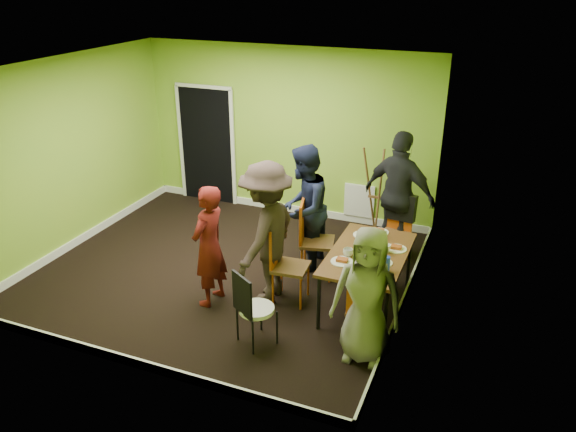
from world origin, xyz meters
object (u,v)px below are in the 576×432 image
dining_table (368,257)px  person_standing (209,246)px  chair_bentwood (252,306)px  person_front_end (367,296)px  easel (381,196)px  blue_bottle (387,264)px  orange_bottle (369,242)px  chair_back_end (400,214)px  chair_left_near (284,259)px  chair_front_end (364,305)px  chair_left_far (311,235)px  person_left_far (304,209)px  person_left_near (267,233)px  thermos (361,243)px  person_back_end (399,196)px

dining_table → person_standing: person_standing is taller
chair_bentwood → person_standing: person_standing is taller
person_front_end → easel: bearing=100.3°
dining_table → blue_bottle: size_ratio=8.37×
orange_bottle → person_standing: (-1.79, -0.81, -0.01)m
chair_back_end → chair_left_near: bearing=64.0°
chair_back_end → chair_bentwood: 2.87m
chair_left_near → chair_bentwood: (0.02, -1.00, -0.07)m
chair_front_end → easel: 2.69m
chair_left_far → chair_left_near: size_ratio=1.05×
chair_left_far → person_left_far: size_ratio=0.61×
person_standing → person_left_near: (0.61, 0.36, 0.13)m
thermos → person_left_near: person_left_near is taller
easel → person_left_near: size_ratio=0.83×
dining_table → chair_left_far: (-0.92, 0.49, -0.09)m
easel → person_left_far: 1.45m
person_left_far → easel: bearing=143.7°
chair_left_near → chair_left_far: bearing=167.9°
chair_back_end → easel: bearing=-42.0°
dining_table → person_front_end: size_ratio=0.97×
thermos → chair_bentwood: bearing=-124.8°
dining_table → easel: easel is taller
dining_table → person_left_far: person_left_far is taller
chair_left_far → orange_bottle: (0.87, -0.30, 0.19)m
chair_left_far → chair_back_end: chair_left_far is taller
dining_table → person_left_far: 1.29m
easel → person_front_end: person_front_end is taller
chair_bentwood → person_standing: (-0.86, 0.61, 0.28)m
chair_left_far → blue_bottle: (1.21, -0.84, 0.23)m
easel → chair_back_end: bearing=-49.8°
chair_back_end → person_back_end: bearing=-54.8°
chair_bentwood → person_back_end: person_back_end is taller
thermos → chair_left_near: bearing=-163.8°
chair_left_far → person_standing: 1.46m
person_back_end → blue_bottle: bearing=116.2°
chair_bentwood → person_back_end: 2.97m
person_left_near → orange_bottle: bearing=114.3°
chair_front_end → person_back_end: bearing=86.0°
chair_left_near → person_left_far: (-0.08, 0.90, 0.31)m
orange_bottle → person_front_end: size_ratio=0.06×
easel → orange_bottle: bearing=-81.9°
thermos → person_back_end: person_back_end is taller
dining_table → chair_bentwood: (-0.98, -1.24, -0.19)m
blue_bottle → person_left_far: (-1.38, 1.02, 0.05)m
chair_left_far → thermos: bearing=46.4°
blue_bottle → person_left_far: 1.72m
chair_left_far → chair_bentwood: 1.73m
chair_left_near → chair_bentwood: bearing=-3.7°
chair_back_end → thermos: 1.41m
chair_bentwood → person_left_far: (-0.10, 1.90, 0.38)m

